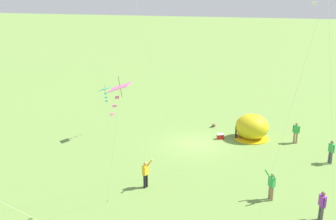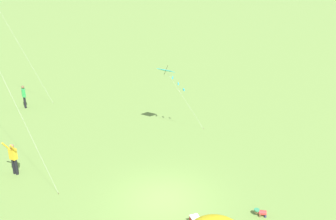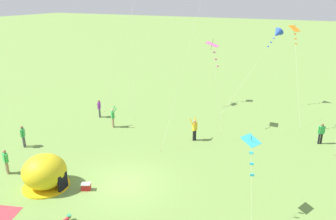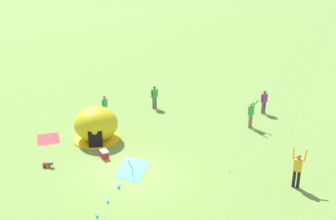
# 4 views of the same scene
# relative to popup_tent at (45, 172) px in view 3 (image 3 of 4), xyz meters

# --- Properties ---
(ground_plane) EXTENTS (300.00, 300.00, 0.00)m
(ground_plane) POSITION_rel_popup_tent_xyz_m (4.21, 2.38, -1.00)
(ground_plane) COLOR olive
(popup_tent) EXTENTS (2.81, 2.81, 2.10)m
(popup_tent) POSITION_rel_popup_tent_xyz_m (0.00, 0.00, 0.00)
(popup_tent) COLOR gold
(popup_tent) RESTS_ON ground
(picnic_blanket) EXTENTS (2.02, 1.77, 0.01)m
(picnic_blanket) POSITION_rel_popup_tent_xyz_m (-0.18, -3.03, -0.99)
(picnic_blanket) COLOR #CC333D
(picnic_blanket) RESTS_ON ground
(cooler_box) EXTENTS (0.64, 0.57, 0.44)m
(cooler_box) POSITION_rel_popup_tent_xyz_m (2.44, 0.80, -0.78)
(cooler_box) COLOR red
(cooler_box) RESTS_ON ground
(toddler_crawling) EXTENTS (0.27, 0.55, 0.32)m
(toddler_crawling) POSITION_rel_popup_tent_xyz_m (3.49, -2.00, -0.82)
(toddler_crawling) COLOR red
(toddler_crawling) RESTS_ON ground
(person_center_field) EXTENTS (0.39, 0.54, 1.72)m
(person_center_field) POSITION_rel_popup_tent_xyz_m (-4.55, 11.23, -0.03)
(person_center_field) COLOR #4C4C51
(person_center_field) RESTS_ON ground
(person_far_back) EXTENTS (0.56, 0.36, 1.72)m
(person_far_back) POSITION_rel_popup_tent_xyz_m (-3.47, 0.02, -0.03)
(person_far_back) COLOR #8C7251
(person_far_back) RESTS_ON ground
(person_flying_kite) EXTENTS (0.62, 0.71, 1.89)m
(person_flying_kite) POSITION_rel_popup_tent_xyz_m (5.60, 10.36, 0.00)
(person_flying_kite) COLOR black
(person_flying_kite) RESTS_ON ground
(person_arms_raised) EXTENTS (0.71, 0.69, 1.89)m
(person_arms_raised) POSITION_rel_popup_tent_xyz_m (-1.91, 9.74, 0.00)
(person_arms_raised) COLOR #8C7251
(person_arms_raised) RESTS_ON ground
(person_with_toddler) EXTENTS (0.51, 0.41, 1.72)m
(person_with_toddler) POSITION_rel_popup_tent_xyz_m (14.76, 14.17, -0.03)
(person_with_toddler) COLOR black
(person_with_toddler) RESTS_ON ground
(person_near_tent) EXTENTS (0.41, 0.50, 1.72)m
(person_near_tent) POSITION_rel_popup_tent_xyz_m (-5.75, 3.37, -0.03)
(person_near_tent) COLOR #4C4C51
(person_near_tent) RESTS_ON ground
(kite_blue) EXTENTS (4.37, 6.93, 8.03)m
(kite_blue) POSITION_rel_popup_tent_xyz_m (9.34, 22.99, 6.42)
(kite_blue) COLOR silver
(kite_blue) RESTS_ON ground
(kite_cyan) EXTENTS (1.47, 2.93, 4.50)m
(kite_cyan) POSITION_rel_popup_tent_xyz_m (11.58, 2.99, 2.96)
(kite_cyan) COLOR silver
(kite_cyan) RESTS_ON ground
(kite_orange) EXTENTS (2.68, 6.06, 8.50)m
(kite_orange) POSITION_rel_popup_tent_xyz_m (11.10, 21.75, 6.87)
(kite_orange) COLOR silver
(kite_orange) RESTS_ON ground
(kite_pink) EXTENTS (2.16, 1.87, 7.77)m
(kite_pink) POSITION_rel_popup_tent_xyz_m (5.66, 13.80, 6.05)
(kite_pink) COLOR silver
(kite_pink) RESTS_ON ground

